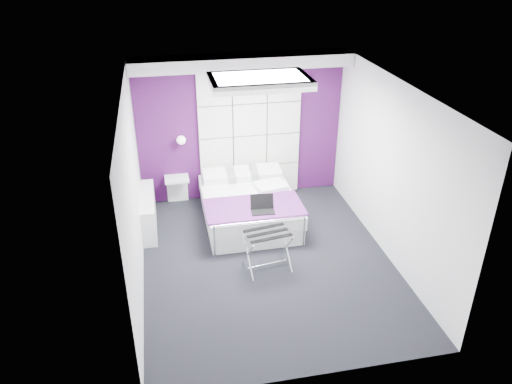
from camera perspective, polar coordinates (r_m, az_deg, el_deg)
floor at (r=7.46m, az=1.30°, el=-7.91°), size 4.40×4.40×0.00m
ceiling at (r=6.31m, az=1.55°, el=11.69°), size 4.40×4.40×0.00m
wall_back at (r=8.77m, az=-1.76°, el=7.36°), size 3.60×0.00×3.60m
wall_left at (r=6.66m, az=-13.87°, el=-0.32°), size 0.00×4.40×4.40m
wall_right at (r=7.36m, az=15.23°, el=2.27°), size 0.00×4.40×4.40m
accent_wall at (r=8.76m, az=-1.75°, el=7.34°), size 3.58×0.02×2.58m
soffit at (r=8.19m, az=-1.57°, el=14.67°), size 3.58×0.50×0.20m
headboard at (r=8.79m, az=-0.71°, el=6.51°), size 1.80×0.08×2.30m
skylight at (r=6.89m, az=0.42°, el=12.63°), size 1.36×0.86×0.12m
wall_lamp at (r=8.57m, az=-8.56°, el=5.99°), size 0.15×0.15×0.15m
radiator at (r=8.27m, az=-12.20°, el=-2.25°), size 0.22×1.20×0.60m
bed at (r=8.30m, az=-0.86°, el=-1.64°), size 1.54×1.85×0.66m
nightstand at (r=8.81m, az=-9.04°, el=1.49°), size 0.41×0.32×0.05m
luggage_rack at (r=7.15m, az=1.30°, el=-6.69°), size 0.61×0.45×0.60m
laptop at (r=7.66m, az=0.70°, el=-1.71°), size 0.36×0.25×0.26m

